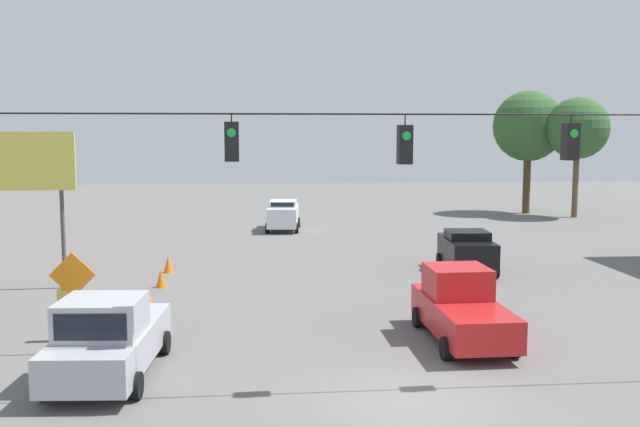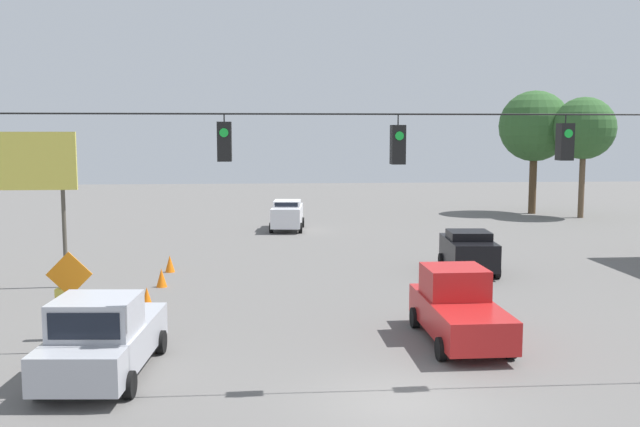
# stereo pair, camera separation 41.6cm
# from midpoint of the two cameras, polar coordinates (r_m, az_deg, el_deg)

# --- Properties ---
(ground_plane) EXTENTS (140.00, 140.00, 0.00)m
(ground_plane) POSITION_cam_midpoint_polar(r_m,az_deg,el_deg) (16.85, 7.40, -14.83)
(ground_plane) COLOR #605E5B
(overhead_signal_span) EXTENTS (21.65, 0.38, 7.42)m
(overhead_signal_span) POSITION_cam_midpoint_polar(r_m,az_deg,el_deg) (16.80, 6.85, 1.06)
(overhead_signal_span) COLOR #939399
(overhead_signal_span) RESTS_ON ground_plane
(sedan_black_oncoming_far) EXTENTS (2.35, 4.02, 1.84)m
(sedan_black_oncoming_far) POSITION_cam_midpoint_polar(r_m,az_deg,el_deg) (31.82, 12.15, -2.95)
(sedan_black_oncoming_far) COLOR black
(sedan_black_oncoming_far) RESTS_ON ground_plane
(pickup_truck_silver_parked_shoulder) EXTENTS (2.59, 5.33, 2.12)m
(pickup_truck_silver_parked_shoulder) POSITION_cam_midpoint_polar(r_m,az_deg,el_deg) (18.91, -16.37, -9.53)
(pickup_truck_silver_parked_shoulder) COLOR #A8AAB2
(pickup_truck_silver_parked_shoulder) RESTS_ON ground_plane
(pickup_truck_red_crossing_near) EXTENTS (2.16, 5.04, 2.12)m
(pickup_truck_red_crossing_near) POSITION_cam_midpoint_polar(r_m,az_deg,el_deg) (21.54, 11.54, -7.43)
(pickup_truck_red_crossing_near) COLOR red
(pickup_truck_red_crossing_near) RESTS_ON ground_plane
(sedan_white_withflow_deep) EXTENTS (2.32, 4.35, 1.87)m
(sedan_white_withflow_deep) POSITION_cam_midpoint_polar(r_m,az_deg,el_deg) (44.68, -2.37, -0.09)
(sedan_white_withflow_deep) COLOR silver
(sedan_white_withflow_deep) RESTS_ON ground_plane
(traffic_cone_nearest) EXTENTS (0.42, 0.42, 0.74)m
(traffic_cone_nearest) POSITION_cam_midpoint_polar(r_m,az_deg,el_deg) (22.33, -14.71, -8.62)
(traffic_cone_nearest) COLOR orange
(traffic_cone_nearest) RESTS_ON ground_plane
(traffic_cone_second) EXTENTS (0.42, 0.42, 0.74)m
(traffic_cone_second) POSITION_cam_midpoint_polar(r_m,az_deg,el_deg) (25.72, -13.23, -6.57)
(traffic_cone_second) COLOR orange
(traffic_cone_second) RESTS_ON ground_plane
(traffic_cone_third) EXTENTS (0.42, 0.42, 0.74)m
(traffic_cone_third) POSITION_cam_midpoint_polar(r_m,az_deg,el_deg) (29.03, -12.16, -5.05)
(traffic_cone_third) COLOR orange
(traffic_cone_third) RESTS_ON ground_plane
(traffic_cone_fourth) EXTENTS (0.42, 0.42, 0.74)m
(traffic_cone_fourth) POSITION_cam_midpoint_polar(r_m,az_deg,el_deg) (32.00, -11.56, -3.96)
(traffic_cone_fourth) COLOR orange
(traffic_cone_fourth) RESTS_ON ground_plane
(roadside_billboard) EXTENTS (3.81, 0.16, 6.14)m
(roadside_billboard) POSITION_cam_midpoint_polar(r_m,az_deg,el_deg) (29.88, -22.03, 2.97)
(roadside_billboard) COLOR #4C473D
(roadside_billboard) RESTS_ON ground_plane
(work_zone_sign) EXTENTS (1.27, 0.06, 2.84)m
(work_zone_sign) POSITION_cam_midpoint_polar(r_m,az_deg,el_deg) (20.94, -18.87, -5.21)
(work_zone_sign) COLOR slate
(work_zone_sign) RESTS_ON ground_plane
(pedestrian) EXTENTS (0.40, 0.28, 1.81)m
(pedestrian) POSITION_cam_midpoint_polar(r_m,az_deg,el_deg) (22.46, -19.35, -7.24)
(pedestrian) COLOR #2D334C
(pedestrian) RESTS_ON ground_plane
(tree_horizon_left) EXTENTS (4.42, 4.42, 8.61)m
(tree_horizon_left) POSITION_cam_midpoint_polar(r_m,az_deg,el_deg) (54.27, 20.57, 6.37)
(tree_horizon_left) COLOR brown
(tree_horizon_left) RESTS_ON ground_plane
(tree_horizon_right) EXTENTS (5.26, 5.26, 9.20)m
(tree_horizon_right) POSITION_cam_midpoint_polar(r_m,az_deg,el_deg) (55.90, 17.00, 6.67)
(tree_horizon_right) COLOR #4C3823
(tree_horizon_right) RESTS_ON ground_plane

